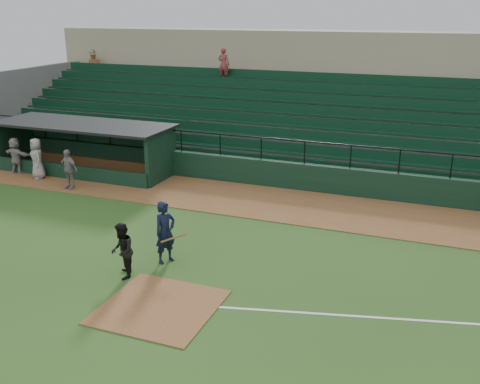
% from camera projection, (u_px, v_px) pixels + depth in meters
% --- Properties ---
extents(ground, '(90.00, 90.00, 0.00)m').
position_uv_depth(ground, '(177.00, 290.00, 15.55)').
color(ground, '#294F19').
rests_on(ground, ground).
extents(warning_track, '(40.00, 4.00, 0.03)m').
position_uv_depth(warning_track, '(266.00, 202.00, 22.61)').
color(warning_track, brown).
rests_on(warning_track, ground).
extents(home_plate_dirt, '(3.00, 3.00, 0.03)m').
position_uv_depth(home_plate_dirt, '(159.00, 307.00, 14.66)').
color(home_plate_dirt, brown).
rests_on(home_plate_dirt, ground).
extents(foul_line, '(17.49, 4.44, 0.01)m').
position_uv_depth(foul_line, '(478.00, 324.00, 13.86)').
color(foul_line, white).
rests_on(foul_line, ground).
extents(stadium_structure, '(38.00, 13.08, 6.40)m').
position_uv_depth(stadium_structure, '(317.00, 113.00, 29.36)').
color(stadium_structure, black).
rests_on(stadium_structure, ground).
extents(dugout, '(8.90, 3.20, 2.42)m').
position_uv_depth(dugout, '(90.00, 143.00, 26.92)').
color(dugout, black).
rests_on(dugout, ground).
extents(batter_at_plate, '(1.17, 0.87, 2.01)m').
position_uv_depth(batter_at_plate, '(165.00, 232.00, 17.02)').
color(batter_at_plate, black).
rests_on(batter_at_plate, ground).
extents(umpire, '(0.98, 1.04, 1.71)m').
position_uv_depth(umpire, '(122.00, 251.00, 16.06)').
color(umpire, black).
rests_on(umpire, ground).
extents(dugout_player_a, '(1.09, 0.57, 1.77)m').
position_uv_depth(dugout_player_a, '(68.00, 169.00, 24.07)').
color(dugout_player_a, gray).
rests_on(dugout_player_a, warning_track).
extents(dugout_player_b, '(1.11, 1.04, 1.91)m').
position_uv_depth(dugout_player_b, '(37.00, 158.00, 25.51)').
color(dugout_player_b, '#A39E98').
rests_on(dugout_player_b, warning_track).
extents(dugout_player_c, '(1.69, 0.70, 1.77)m').
position_uv_depth(dugout_player_c, '(16.00, 155.00, 26.31)').
color(dugout_player_c, '#A69F9B').
rests_on(dugout_player_c, warning_track).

